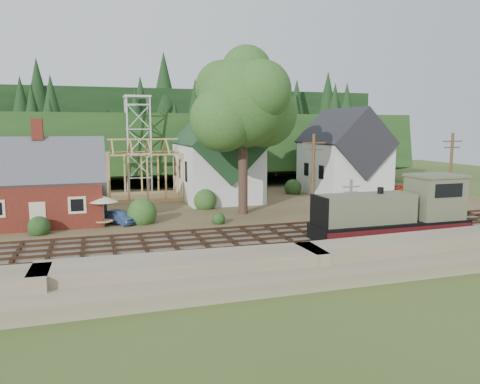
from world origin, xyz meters
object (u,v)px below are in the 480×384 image
object	(u,v)px
car_red	(404,189)
patio_set	(103,200)
locomotive	(397,214)
car_blue	(119,216)

from	to	relation	value
car_red	patio_set	xyz separation A→B (m)	(-36.37, -8.83, 1.69)
locomotive	patio_set	size ratio (longest dim) A/B	4.60
car_blue	patio_set	xyz separation A→B (m)	(-1.32, -0.86, 1.63)
car_red	patio_set	bearing A→B (deg)	108.09
car_red	patio_set	distance (m)	37.46
locomotive	car_red	world-z (taller)	locomotive
car_red	patio_set	size ratio (longest dim) A/B	1.51
locomotive	car_blue	distance (m)	22.80
car_red	car_blue	bearing A→B (deg)	107.25
car_red	locomotive	bearing A→B (deg)	146.18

